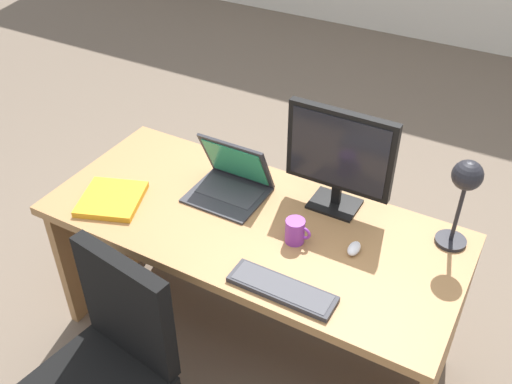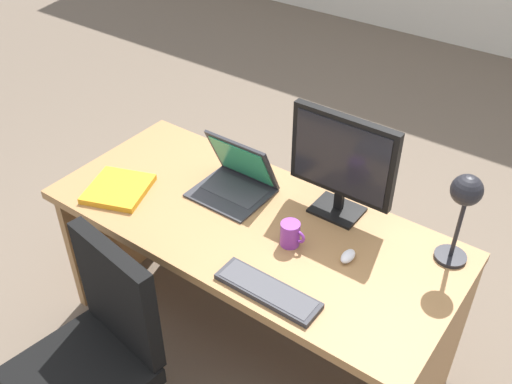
% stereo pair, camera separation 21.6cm
% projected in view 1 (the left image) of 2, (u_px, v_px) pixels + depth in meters
% --- Properties ---
extents(ground, '(12.00, 12.00, 0.00)m').
position_uv_depth(ground, '(364.00, 181.00, 3.83)').
color(ground, '#6B5B4C').
extents(desk, '(1.70, 0.75, 0.75)m').
position_uv_depth(desk, '(257.00, 252.00, 2.49)').
color(desk, '#9E7042').
rests_on(desk, ground).
extents(monitor, '(0.44, 0.16, 0.45)m').
position_uv_depth(monitor, '(340.00, 155.00, 2.26)').
color(monitor, black).
rests_on(monitor, desk).
extents(laptop, '(0.31, 0.28, 0.25)m').
position_uv_depth(laptop, '(232.00, 176.00, 2.45)').
color(laptop, '#2D2D33').
rests_on(laptop, desk).
extents(keyboard, '(0.39, 0.11, 0.02)m').
position_uv_depth(keyboard, '(282.00, 289.00, 2.02)').
color(keyboard, '#2D2D33').
rests_on(keyboard, desk).
extents(mouse, '(0.04, 0.08, 0.03)m').
position_uv_depth(mouse, '(354.00, 248.00, 2.18)').
color(mouse, silver).
rests_on(mouse, desk).
extents(desk_lamp, '(0.12, 0.14, 0.39)m').
position_uv_depth(desk_lamp, '(465.00, 186.00, 2.04)').
color(desk_lamp, black).
rests_on(desk_lamp, desk).
extents(book, '(0.32, 0.32, 0.03)m').
position_uv_depth(book, '(112.00, 199.00, 2.43)').
color(book, orange).
rests_on(book, desk).
extents(coffee_mug, '(0.10, 0.08, 0.10)m').
position_uv_depth(coffee_mug, '(295.00, 231.00, 2.21)').
color(coffee_mug, purple).
rests_on(coffee_mug, desk).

